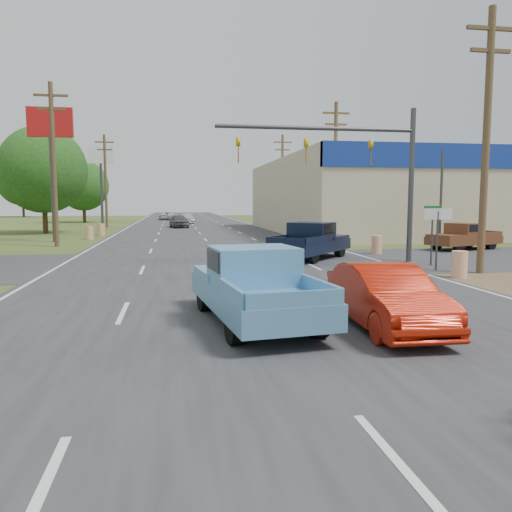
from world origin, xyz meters
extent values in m
plane|color=#37431A|center=(0.00, 0.00, 0.00)|extent=(200.00, 200.00, 0.00)
cube|color=#2D2D30|center=(0.00, 40.00, 0.01)|extent=(15.00, 180.00, 0.02)
cube|color=#2D2D30|center=(0.00, 18.00, 0.01)|extent=(120.00, 10.00, 0.02)
cylinder|color=#4C3823|center=(9.50, 13.00, 5.00)|extent=(0.28, 0.28, 10.00)
cube|color=#4C3823|center=(9.50, 13.00, 9.20)|extent=(2.00, 0.14, 0.14)
cube|color=#4C3823|center=(9.50, 13.00, 8.40)|extent=(1.60, 0.14, 0.14)
cylinder|color=#4C3823|center=(9.50, 31.00, 5.00)|extent=(0.28, 0.28, 10.00)
cube|color=#4C3823|center=(9.50, 31.00, 9.20)|extent=(2.00, 0.14, 0.14)
cube|color=#4C3823|center=(9.50, 31.00, 8.40)|extent=(1.60, 0.14, 0.14)
cylinder|color=#4C3823|center=(9.50, 49.00, 5.00)|extent=(0.28, 0.28, 10.00)
cube|color=#4C3823|center=(9.50, 49.00, 9.20)|extent=(2.00, 0.14, 0.14)
cube|color=#4C3823|center=(9.50, 49.00, 8.40)|extent=(1.60, 0.14, 0.14)
cylinder|color=#4C3823|center=(-9.50, 28.00, 5.00)|extent=(0.28, 0.28, 10.00)
cube|color=#4C3823|center=(-9.50, 28.00, 9.20)|extent=(2.00, 0.14, 0.14)
cube|color=#4C3823|center=(-9.50, 28.00, 8.40)|extent=(1.60, 0.14, 0.14)
cylinder|color=#4C3823|center=(-9.50, 52.00, 5.00)|extent=(0.28, 0.28, 10.00)
cube|color=#4C3823|center=(-9.50, 52.00, 9.20)|extent=(2.00, 0.14, 0.14)
cube|color=#4C3823|center=(-9.50, 52.00, 8.40)|extent=(1.60, 0.14, 0.14)
cylinder|color=#422D19|center=(-13.50, 42.00, 1.62)|extent=(0.44, 0.44, 3.24)
sphere|color=#1C4413|center=(-13.50, 42.00, 5.58)|extent=(7.56, 7.56, 7.56)
cylinder|color=#422D19|center=(-14.20, 66.00, 1.44)|extent=(0.44, 0.44, 2.88)
sphere|color=#1C4413|center=(-14.20, 66.00, 4.96)|extent=(6.72, 6.72, 6.72)
cylinder|color=#422D19|center=(30.00, 95.00, 1.71)|extent=(0.44, 0.44, 3.42)
sphere|color=#1C4413|center=(30.00, 95.00, 5.89)|extent=(7.98, 7.98, 7.98)
cylinder|color=#422D19|center=(-30.00, 95.00, 1.89)|extent=(0.44, 0.44, 3.78)
sphere|color=#1C4413|center=(-30.00, 95.00, 6.51)|extent=(8.82, 8.82, 8.82)
cylinder|color=orange|center=(8.00, 12.00, 0.50)|extent=(0.56, 0.56, 1.00)
cylinder|color=orange|center=(8.40, 20.50, 0.50)|extent=(0.56, 0.56, 1.00)
cylinder|color=orange|center=(-8.50, 34.00, 0.50)|extent=(0.56, 0.56, 1.00)
cylinder|color=orange|center=(-8.20, 38.00, 0.50)|extent=(0.56, 0.56, 1.00)
cylinder|color=#3F3F44|center=(-10.50, 32.00, 4.50)|extent=(0.30, 0.30, 9.00)
cube|color=#B21414|center=(-10.50, 32.00, 8.20)|extent=(3.00, 0.35, 2.00)
cylinder|color=#3F3F44|center=(-10.50, 56.00, 4.50)|extent=(0.30, 0.30, 9.00)
cube|color=white|center=(-10.50, 56.00, 8.20)|extent=(3.00, 0.35, 2.00)
cylinder|color=#3F3F44|center=(8.20, 14.00, 1.20)|extent=(0.08, 0.08, 2.40)
cube|color=white|center=(8.20, 14.00, 2.30)|extent=(1.20, 0.05, 0.45)
cylinder|color=#3F3F44|center=(8.80, 15.50, 1.20)|extent=(0.08, 0.08, 2.40)
cube|color=#0C591E|center=(8.80, 15.50, 2.50)|extent=(0.80, 0.04, 0.22)
cylinder|color=#3F3F44|center=(8.50, 17.00, 3.50)|extent=(0.24, 0.24, 7.00)
cylinder|color=#3F3F44|center=(4.00, 17.00, 6.00)|extent=(9.00, 0.18, 0.18)
imported|color=gold|center=(6.50, 17.00, 5.55)|extent=(0.18, 0.40, 1.10)
imported|color=gold|center=(3.50, 17.00, 5.55)|extent=(0.18, 0.40, 1.10)
imported|color=gold|center=(0.50, 17.00, 5.55)|extent=(0.18, 0.40, 1.10)
imported|color=#B01A08|center=(2.25, 5.48, 0.70)|extent=(1.57, 4.26, 1.39)
cylinder|color=black|center=(-1.55, 7.96, 0.41)|extent=(0.40, 0.85, 0.81)
cylinder|color=black|center=(0.15, 8.17, 0.41)|extent=(0.40, 0.85, 0.81)
cylinder|color=black|center=(-1.15, 4.81, 0.41)|extent=(0.40, 0.85, 0.81)
cylinder|color=black|center=(0.55, 5.02, 0.41)|extent=(0.40, 0.85, 0.81)
cube|color=#5C99C6|center=(-0.50, 6.49, 0.63)|extent=(2.68, 5.51, 0.53)
cube|color=#5C99C6|center=(-0.70, 8.07, 0.97)|extent=(2.17, 2.24, 0.18)
cube|color=#5C99C6|center=(-0.51, 6.60, 1.32)|extent=(2.06, 1.81, 0.87)
cube|color=black|center=(-0.51, 6.60, 1.48)|extent=(2.06, 1.50, 0.46)
cube|color=#5C99C6|center=(-0.18, 3.92, 1.04)|extent=(1.87, 0.32, 0.31)
cylinder|color=black|center=(4.65, 20.56, 0.42)|extent=(0.78, 0.83, 0.83)
cylinder|color=black|center=(5.98, 19.43, 0.42)|extent=(0.78, 0.83, 0.83)
cylinder|color=black|center=(2.54, 18.11, 0.42)|extent=(0.78, 0.83, 0.83)
cylinder|color=black|center=(3.86, 16.97, 0.42)|extent=(0.78, 0.83, 0.83)
cube|color=black|center=(4.26, 18.77, 0.64)|extent=(5.10, 5.45, 0.54)
cube|color=black|center=(5.31, 20.00, 0.99)|extent=(2.84, 2.84, 0.19)
cube|color=black|center=(4.33, 18.85, 1.35)|extent=(2.51, 2.48, 0.88)
cube|color=black|center=(4.33, 18.85, 1.51)|extent=(2.33, 2.26, 0.47)
cube|color=black|center=(2.53, 16.76, 1.06)|extent=(1.50, 1.31, 0.31)
cylinder|color=black|center=(13.37, 20.81, 0.36)|extent=(0.77, 0.50, 0.72)
cylinder|color=black|center=(12.85, 22.23, 0.36)|extent=(0.77, 0.50, 0.72)
cylinder|color=black|center=(16.00, 21.77, 0.36)|extent=(0.77, 0.50, 0.72)
cylinder|color=black|center=(15.48, 23.19, 0.36)|extent=(0.77, 0.50, 0.72)
cube|color=#5B301B|center=(14.42, 22.00, 0.56)|extent=(5.02, 3.31, 0.47)
cube|color=#5B301B|center=(13.11, 21.52, 0.86)|extent=(2.26, 2.22, 0.16)
cube|color=#5B301B|center=(14.34, 21.97, 1.17)|extent=(1.89, 2.04, 0.77)
cube|color=black|center=(14.34, 21.97, 1.31)|extent=(1.64, 1.98, 0.41)
cube|color=#5B301B|center=(16.58, 22.79, 0.92)|extent=(0.64, 1.58, 0.27)
imported|color=#4E4E52|center=(-1.72, 50.10, 0.73)|extent=(2.27, 4.46, 1.45)
imported|color=silver|center=(-0.50, 60.44, 0.64)|extent=(2.08, 4.51, 1.28)
imported|color=silver|center=(-3.32, 74.05, 0.64)|extent=(2.58, 4.79, 1.28)
camera|label=1|loc=(-2.31, -4.63, 2.78)|focal=35.00mm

